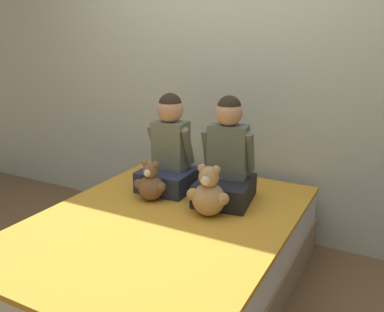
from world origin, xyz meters
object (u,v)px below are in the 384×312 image
Objects in this scene: teddy_bear_held_by_left_child at (151,184)px; child_on_right at (227,161)px; bed at (164,256)px; teddy_bear_held_by_right_child at (209,194)px; child_on_left at (169,151)px.

child_on_right is at bearing 22.35° from teddy_bear_held_by_left_child.
teddy_bear_held_by_right_child is (0.21, 0.17, 0.37)m from bed.
teddy_bear_held_by_left_child is (-0.41, -0.24, -0.14)m from child_on_right.
child_on_left is 0.42m from child_on_right.
child_on_right reaches higher than teddy_bear_held_by_left_child.
bed is 0.46m from teddy_bear_held_by_right_child.
bed is 7.12× the size of teddy_bear_held_by_left_child.
child_on_left is at bearing 82.95° from teddy_bear_held_by_left_child.
teddy_bear_held_by_right_child reaches higher than bed.
bed is 6.03× the size of teddy_bear_held_by_right_child.
teddy_bear_held_by_left_child is (-0.21, 0.20, 0.35)m from bed.
bed is at bearing -123.08° from child_on_right.
child_on_left is 0.52m from teddy_bear_held_by_right_child.
child_on_left is 2.50× the size of teddy_bear_held_by_left_child.
teddy_bear_held_by_left_child is 0.42m from teddy_bear_held_by_right_child.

